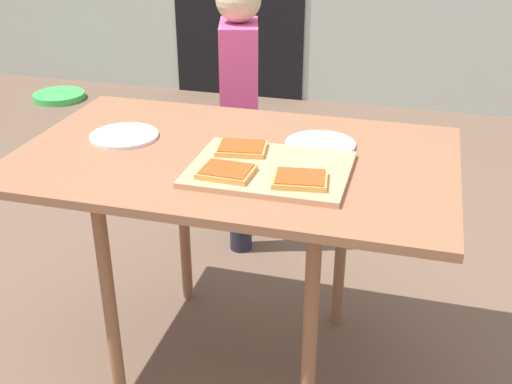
{
  "coord_description": "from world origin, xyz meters",
  "views": [
    {
      "loc": [
        0.47,
        -1.51,
        1.39
      ],
      "look_at": [
        0.06,
        0.0,
        0.61
      ],
      "focal_mm": 44.55,
      "sensor_mm": 36.0,
      "label": 1
    }
  ],
  "objects_px": {
    "plate_white_left": "(124,136)",
    "plate_white_right": "(320,144)",
    "cutting_board": "(270,169)",
    "pizza_slice_near_left": "(226,171)",
    "pizza_slice_near_right": "(300,179)",
    "child_left": "(240,100)",
    "dining_table": "(235,177)",
    "garden_hose_coil": "(59,96)",
    "pizza_slice_far_left": "(242,148)"
  },
  "relations": [
    {
      "from": "plate_white_left",
      "to": "child_left",
      "type": "distance_m",
      "value": 0.71
    },
    {
      "from": "dining_table",
      "to": "cutting_board",
      "type": "relative_size",
      "value": 2.95
    },
    {
      "from": "pizza_slice_far_left",
      "to": "garden_hose_coil",
      "type": "height_order",
      "value": "pizza_slice_far_left"
    },
    {
      "from": "plate_white_right",
      "to": "dining_table",
      "type": "bearing_deg",
      "value": -151.13
    },
    {
      "from": "pizza_slice_far_left",
      "to": "plate_white_left",
      "type": "bearing_deg",
      "value": 173.73
    },
    {
      "from": "plate_white_left",
      "to": "pizza_slice_near_right",
      "type": "bearing_deg",
      "value": -18.75
    },
    {
      "from": "dining_table",
      "to": "child_left",
      "type": "xyz_separation_m",
      "value": [
        -0.2,
        0.72,
        -0.03
      ]
    },
    {
      "from": "pizza_slice_far_left",
      "to": "child_left",
      "type": "distance_m",
      "value": 0.77
    },
    {
      "from": "plate_white_left",
      "to": "cutting_board",
      "type": "bearing_deg",
      "value": -14.5
    },
    {
      "from": "pizza_slice_near_right",
      "to": "garden_hose_coil",
      "type": "xyz_separation_m",
      "value": [
        -2.17,
        2.36,
        -0.72
      ]
    },
    {
      "from": "pizza_slice_near_right",
      "to": "pizza_slice_far_left",
      "type": "xyz_separation_m",
      "value": [
        -0.19,
        0.15,
        0.0
      ]
    },
    {
      "from": "plate_white_left",
      "to": "garden_hose_coil",
      "type": "xyz_separation_m",
      "value": [
        -1.61,
        2.17,
        -0.7
      ]
    },
    {
      "from": "pizza_slice_near_right",
      "to": "child_left",
      "type": "height_order",
      "value": "child_left"
    },
    {
      "from": "plate_white_right",
      "to": "child_left",
      "type": "distance_m",
      "value": 0.74
    },
    {
      "from": "plate_white_left",
      "to": "plate_white_right",
      "type": "distance_m",
      "value": 0.56
    },
    {
      "from": "plate_white_right",
      "to": "child_left",
      "type": "bearing_deg",
      "value": 124.58
    },
    {
      "from": "plate_white_right",
      "to": "garden_hose_coil",
      "type": "xyz_separation_m",
      "value": [
        -2.17,
        2.08,
        -0.7
      ]
    },
    {
      "from": "pizza_slice_near_right",
      "to": "garden_hose_coil",
      "type": "bearing_deg",
      "value": 132.62
    },
    {
      "from": "pizza_slice_near_right",
      "to": "plate_white_right",
      "type": "distance_m",
      "value": 0.27
    },
    {
      "from": "plate_white_left",
      "to": "pizza_slice_far_left",
      "type": "bearing_deg",
      "value": -6.27
    },
    {
      "from": "pizza_slice_near_left",
      "to": "plate_white_right",
      "type": "bearing_deg",
      "value": 56.29
    },
    {
      "from": "cutting_board",
      "to": "pizza_slice_near_left",
      "type": "height_order",
      "value": "pizza_slice_near_left"
    },
    {
      "from": "cutting_board",
      "to": "plate_white_left",
      "type": "height_order",
      "value": "cutting_board"
    },
    {
      "from": "cutting_board",
      "to": "plate_white_left",
      "type": "bearing_deg",
      "value": 165.5
    },
    {
      "from": "cutting_board",
      "to": "plate_white_right",
      "type": "distance_m",
      "value": 0.23
    },
    {
      "from": "cutting_board",
      "to": "plate_white_right",
      "type": "relative_size",
      "value": 2.05
    },
    {
      "from": "garden_hose_coil",
      "to": "child_left",
      "type": "bearing_deg",
      "value": -40.16
    },
    {
      "from": "garden_hose_coil",
      "to": "plate_white_left",
      "type": "bearing_deg",
      "value": -53.36
    },
    {
      "from": "pizza_slice_near_left",
      "to": "pizza_slice_near_right",
      "type": "bearing_deg",
      "value": 1.43
    },
    {
      "from": "pizza_slice_near_right",
      "to": "garden_hose_coil",
      "type": "relative_size",
      "value": 0.41
    },
    {
      "from": "pizza_slice_far_left",
      "to": "plate_white_right",
      "type": "distance_m",
      "value": 0.23
    },
    {
      "from": "pizza_slice_far_left",
      "to": "pizza_slice_near_right",
      "type": "bearing_deg",
      "value": -37.91
    },
    {
      "from": "cutting_board",
      "to": "pizza_slice_far_left",
      "type": "height_order",
      "value": "pizza_slice_far_left"
    },
    {
      "from": "cutting_board",
      "to": "plate_white_left",
      "type": "xyz_separation_m",
      "value": [
        -0.46,
        0.12,
        -0.0
      ]
    },
    {
      "from": "pizza_slice_near_left",
      "to": "cutting_board",
      "type": "bearing_deg",
      "value": 38.5
    },
    {
      "from": "pizza_slice_near_left",
      "to": "dining_table",
      "type": "bearing_deg",
      "value": 100.04
    },
    {
      "from": "cutting_board",
      "to": "pizza_slice_near_right",
      "type": "relative_size",
      "value": 2.81
    },
    {
      "from": "plate_white_left",
      "to": "child_left",
      "type": "xyz_separation_m",
      "value": [
        0.14,
        0.69,
        -0.1
      ]
    },
    {
      "from": "plate_white_right",
      "to": "child_left",
      "type": "relative_size",
      "value": 0.18
    },
    {
      "from": "pizza_slice_near_left",
      "to": "plate_white_right",
      "type": "xyz_separation_m",
      "value": [
        0.19,
        0.28,
        -0.02
      ]
    },
    {
      "from": "pizza_slice_near_left",
      "to": "pizza_slice_far_left",
      "type": "distance_m",
      "value": 0.15
    },
    {
      "from": "pizza_slice_near_left",
      "to": "child_left",
      "type": "xyz_separation_m",
      "value": [
        -0.23,
        0.88,
        -0.12
      ]
    },
    {
      "from": "pizza_slice_near_left",
      "to": "pizza_slice_far_left",
      "type": "xyz_separation_m",
      "value": [
        -0.01,
        0.15,
        0.0
      ]
    },
    {
      "from": "cutting_board",
      "to": "pizza_slice_far_left",
      "type": "xyz_separation_m",
      "value": [
        -0.1,
        0.08,
        0.02
      ]
    },
    {
      "from": "garden_hose_coil",
      "to": "dining_table",
      "type": "bearing_deg",
      "value": -48.38
    },
    {
      "from": "plate_white_right",
      "to": "garden_hose_coil",
      "type": "height_order",
      "value": "plate_white_right"
    },
    {
      "from": "garden_hose_coil",
      "to": "pizza_slice_near_left",
      "type": "bearing_deg",
      "value": -49.97
    },
    {
      "from": "dining_table",
      "to": "plate_white_left",
      "type": "xyz_separation_m",
      "value": [
        -0.34,
        0.03,
        0.07
      ]
    },
    {
      "from": "cutting_board",
      "to": "garden_hose_coil",
      "type": "bearing_deg",
      "value": 132.22
    },
    {
      "from": "pizza_slice_near_right",
      "to": "child_left",
      "type": "relative_size",
      "value": 0.13
    }
  ]
}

